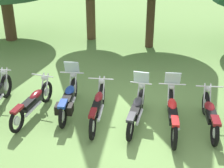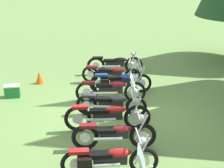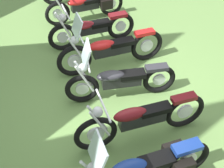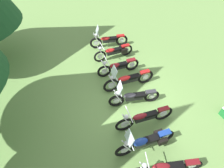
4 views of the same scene
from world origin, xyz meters
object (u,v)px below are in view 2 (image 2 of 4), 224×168
Objects in this scene: motorcycle_0 at (115,64)px; traffic_cone at (39,78)px; motorcycle_7 at (108,159)px; motorcycle_5 at (109,115)px; motorcycle_1 at (112,73)px; motorcycle_6 at (115,134)px; picnic_cooler at (12,91)px; motorcycle_4 at (112,103)px; motorcycle_3 at (111,90)px; motorcycle_2 at (120,81)px.

motorcycle_0 is 3.20m from traffic_cone.
motorcycle_0 is 1.07× the size of motorcycle_7.
motorcycle_5 is (5.04, -1.11, 0.02)m from motorcycle_0.
motorcycle_1 is 1.05× the size of motorcycle_6.
motorcycle_1 is at bearing 79.12° from traffic_cone.
motorcycle_5 is 1.13× the size of motorcycle_6.
motorcycle_5 reaches higher than picnic_cooler.
motorcycle_5 is at bearing 95.56° from motorcycle_6.
motorcycle_4 is 4.17m from traffic_cone.
motorcycle_5 is at bearing 84.85° from motorcycle_7.
motorcycle_3 reaches higher than traffic_cone.
motorcycle_2 is at bearing 83.72° from motorcycle_6.
motorcycle_5 reaches higher than motorcycle_1.
motorcycle_0 is at bearing 101.13° from traffic_cone.
picnic_cooler is at bearing 120.41° from motorcycle_7.
motorcycle_2 is at bearing 61.95° from traffic_cone.
motorcycle_5 is at bearing 24.57° from traffic_cone.
motorcycle_6 reaches higher than motorcycle_1.
motorcycle_3 is at bearing 85.02° from motorcycle_5.
motorcycle_7 is (1.15, -0.36, 0.00)m from motorcycle_6.
motorcycle_0 is 4.36× the size of picnic_cooler.
motorcycle_5 is (0.95, -0.27, 0.04)m from motorcycle_4.
motorcycle_6 is at bearing 20.15° from traffic_cone.
motorcycle_2 is 4.02m from motorcycle_6.
motorcycle_7 is at bearing -100.52° from motorcycle_6.
motorcycle_2 reaches higher than picnic_cooler.
traffic_cone is (-1.55, -2.91, -0.23)m from motorcycle_2.
motorcycle_7 is (5.06, -1.26, -0.03)m from motorcycle_2.
motorcycle_0 is 4.18m from motorcycle_4.
motorcycle_5 reaches higher than motorcycle_2.
motorcycle_6 is at bearing 35.06° from picnic_cooler.
motorcycle_6 is at bearing -93.02° from motorcycle_0.
motorcycle_7 reaches higher than traffic_cone.
motorcycle_0 reaches higher than traffic_cone.
motorcycle_1 is at bearing 103.93° from motorcycle_2.
picnic_cooler is 1.12× the size of traffic_cone.
motorcycle_3 is at bearing -95.26° from motorcycle_0.
motorcycle_7 reaches higher than picnic_cooler.
motorcycle_5 is 1.11× the size of motorcycle_7.
motorcycle_1 is at bearing 96.75° from motorcycle_4.
motorcycle_4 reaches higher than picnic_cooler.
motorcycle_5 is 4.87m from traffic_cone.
motorcycle_1 is at bearing 84.06° from motorcycle_7.
motorcycle_6 is (1.03, -0.02, -0.06)m from motorcycle_5.
motorcycle_7 is (4.21, -0.80, -0.03)m from motorcycle_3.
traffic_cone is (-5.46, -2.00, -0.19)m from motorcycle_6.
traffic_cone is (0.62, -3.13, -0.23)m from motorcycle_0.
motorcycle_7 is at bearing -85.31° from motorcycle_4.
motorcycle_5 is at bearing -94.88° from motorcycle_0.
motorcycle_4 is 0.98× the size of motorcycle_7.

